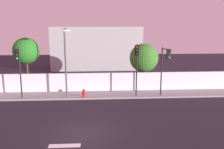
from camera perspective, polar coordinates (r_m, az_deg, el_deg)
name	(u,v)px	position (r m, az deg, el deg)	size (l,w,h in m)	color
ground_plane	(82,133)	(16.10, -6.84, -13.30)	(80.00, 80.00, 0.00)	#251F29
sidewalk	(87,95)	(23.75, -5.76, -4.74)	(36.00, 2.40, 0.15)	gray
perimeter_wall	(87,82)	(24.75, -5.69, -1.73)	(36.00, 0.18, 1.80)	white
traffic_light_left	(137,59)	(22.11, 5.71, 3.47)	(0.42, 1.22, 4.79)	black
traffic_light_center	(165,62)	(22.52, 12.18, 2.91)	(0.49, 1.51, 4.48)	black
traffic_light_right	(18,63)	(22.65, -20.73, 2.56)	(0.50, 1.59, 4.53)	black
street_lamp_curbside	(66,57)	(22.47, -10.60, 3.95)	(0.77, 1.67, 6.20)	#4C4C51
fire_hydrant	(84,93)	(22.87, -6.51, -4.19)	(0.44, 0.26, 0.73)	red
roadside_tree_leftmost	(26,51)	(26.27, -19.15, 5.18)	(2.64, 2.64, 5.41)	brown
roadside_tree_midleft	(144,58)	(25.87, 7.35, 3.79)	(2.97, 2.97, 4.75)	brown
low_building_distant	(97,47)	(38.23, -3.52, 6.26)	(13.18, 6.00, 6.30)	#ACACAC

